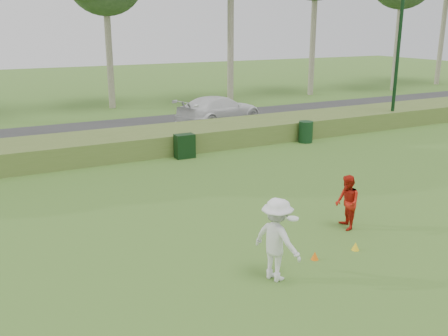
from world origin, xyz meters
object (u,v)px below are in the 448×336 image
player_white (277,239)px  cone_yellow (355,246)px  lamp_post (401,22)px  cone_orange (315,256)px  trash_bin (306,132)px  car_right (219,110)px  utility_cabinet (185,146)px  player_red (347,203)px

player_white → cone_yellow: (2.59, 0.31, -0.84)m
lamp_post → cone_orange: bearing=-140.8°
lamp_post → trash_bin: 8.22m
player_white → car_right: player_white is taller
utility_cabinet → car_right: bearing=52.3°
lamp_post → player_white: 19.45m
cone_yellow → player_white: bearing=-173.1°
trash_bin → car_right: size_ratio=0.19×
lamp_post → cone_orange: lamp_post is taller
cone_yellow → car_right: bearing=75.1°
player_white → cone_yellow: 2.74m
lamp_post → player_red: size_ratio=5.32×
lamp_post → utility_cabinet: bearing=-176.2°
cone_orange → car_right: car_right is taller
car_right → player_white: bearing=141.3°
player_white → player_red: (3.29, 1.52, -0.18)m
utility_cabinet → car_right: size_ratio=0.19×
trash_bin → car_right: 6.15m
player_white → trash_bin: bearing=-57.3°
trash_bin → player_white: bearing=-128.8°
utility_cabinet → player_white: bearing=-101.7°
cone_yellow → utility_cabinet: bearing=91.7°
player_white → cone_orange: 1.64m
lamp_post → trash_bin: bearing=-172.7°
player_white → cone_orange: size_ratio=9.36×
utility_cabinet → car_right: 7.52m
lamp_post → car_right: bearing=147.8°
cone_yellow → utility_cabinet: 10.35m
lamp_post → player_red: 16.11m
trash_bin → car_right: (-1.68, 5.91, 0.32)m
car_right → cone_orange: bearing=145.0°
cone_yellow → trash_bin: bearing=59.9°
player_red → cone_orange: player_red is taller
cone_yellow → utility_cabinet: (-0.32, 10.34, 0.41)m
utility_cabinet → trash_bin: bearing=0.5°
car_right → lamp_post: bearing=-138.2°
player_white → player_red: 3.63m
player_red → utility_cabinet: 9.19m
lamp_post → utility_cabinet: size_ratio=8.00×
lamp_post → cone_yellow: size_ratio=38.58×
cone_orange → player_white: bearing=-165.2°
lamp_post → trash_bin: (-6.41, -0.82, -5.08)m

